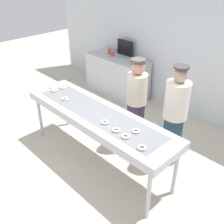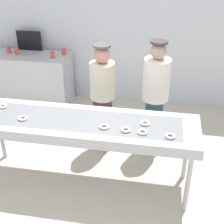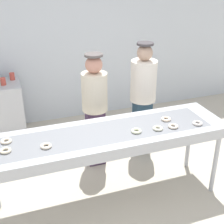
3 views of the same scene
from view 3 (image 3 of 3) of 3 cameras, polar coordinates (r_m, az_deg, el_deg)
name	(u,v)px [view 3 (image 3 of 3)]	position (r m, az deg, el deg)	size (l,w,h in m)	color
ground_plane	(109,198)	(4.01, -0.61, -15.28)	(16.00, 16.00, 0.00)	beige
back_wall	(61,38)	(5.54, -9.21, 12.96)	(8.00, 0.12, 2.91)	silver
fryer_conveyor	(108,137)	(3.51, -0.68, -4.58)	(2.74, 0.74, 0.93)	#B7BABF
sugar_donut_0	(136,131)	(3.47, 4.42, -3.43)	(0.11, 0.11, 0.03)	#ECEFC5
sugar_donut_1	(158,128)	(3.55, 8.26, -2.92)	(0.11, 0.11, 0.03)	white
sugar_donut_2	(6,141)	(3.45, -18.54, -5.01)	(0.11, 0.11, 0.03)	#F7E4C6
sugar_donut_3	(46,146)	(3.26, -11.81, -6.02)	(0.11, 0.11, 0.03)	#FAE8CA
sugar_donut_4	(173,126)	(3.63, 10.99, -2.54)	(0.11, 0.11, 0.03)	#F7E4CB
sugar_donut_6	(5,151)	(3.29, -18.67, -6.60)	(0.11, 0.11, 0.03)	#F7E7C3
sugar_donut_7	(166,119)	(3.78, 9.72, -1.25)	(0.11, 0.11, 0.03)	#FEE4C7
sugar_donut_8	(198,123)	(3.76, 15.17, -1.96)	(0.11, 0.11, 0.03)	silver
worker_baker	(95,105)	(4.19, -3.12, 1.31)	(0.34, 0.34, 1.60)	#3D2743
worker_assistant	(143,93)	(4.46, 5.62, 3.48)	(0.36, 0.36, 1.67)	#1F384B
paper_cup_0	(12,76)	(5.26, -17.58, 6.16)	(0.08, 0.08, 0.11)	#CC4C3F
paper_cup_2	(3,81)	(5.07, -19.05, 5.24)	(0.08, 0.08, 0.11)	#CC4C3F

